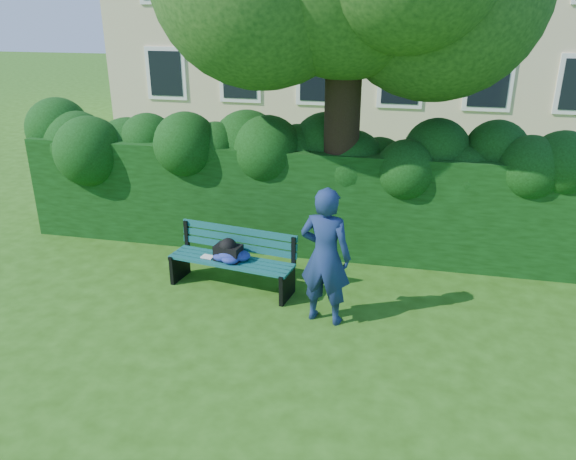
# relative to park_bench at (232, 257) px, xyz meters

# --- Properties ---
(ground) EXTENTS (80.00, 80.00, 0.00)m
(ground) POSITION_rel_park_bench_xyz_m (0.83, -0.46, -0.50)
(ground) COLOR #275110
(ground) RESTS_ON ground
(hedge) EXTENTS (10.00, 1.00, 1.80)m
(hedge) POSITION_rel_park_bench_xyz_m (0.83, 1.74, 0.40)
(hedge) COLOR black
(hedge) RESTS_ON ground
(park_bench) EXTENTS (1.96, 0.84, 0.89)m
(park_bench) POSITION_rel_park_bench_xyz_m (0.00, 0.00, 0.00)
(park_bench) COLOR #0E4846
(park_bench) RESTS_ON ground
(man_reading) EXTENTS (0.75, 0.56, 1.89)m
(man_reading) POSITION_rel_park_bench_xyz_m (1.51, -0.64, 0.45)
(man_reading) COLOR navy
(man_reading) RESTS_ON ground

